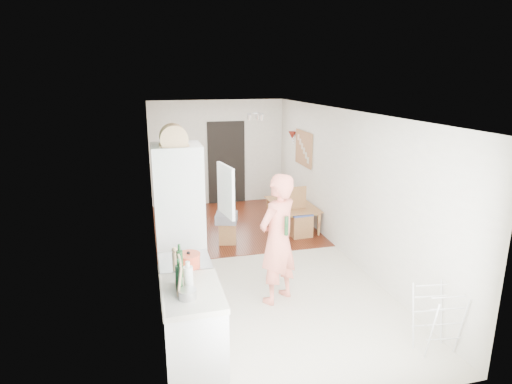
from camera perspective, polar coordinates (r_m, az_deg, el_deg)
name	(u,v)px	position (r m, az deg, el deg)	size (l,w,h in m)	color
room_shell	(254,189)	(6.97, -0.31, 0.40)	(3.20, 7.00, 2.50)	silver
floor	(254,260)	(7.39, -0.29, -9.01)	(3.20, 7.00, 0.01)	beige
wood_floor_overlay	(232,224)	(9.07, -3.17, -4.31)	(3.20, 3.30, 0.01)	#612715
sage_wall_panel	(155,191)	(4.69, -13.27, 0.18)	(0.02, 3.00, 1.30)	slate
tile_splashback	(162,273)	(4.41, -12.43, -10.46)	(0.02, 1.90, 0.50)	black
doorway_recess	(226,163)	(10.39, -3.96, 3.89)	(0.90, 0.04, 2.00)	black
base_cabinet	(194,332)	(4.77, -8.32, -18.02)	(0.60, 0.90, 0.86)	silver
worktop	(192,293)	(4.54, -8.55, -13.15)	(0.62, 0.92, 0.06)	beige
range_cooker	(187,297)	(5.41, -9.25, -13.64)	(0.60, 0.60, 0.88)	silver
cooker_top	(185,262)	(5.20, -9.46, -9.20)	(0.60, 0.60, 0.04)	#B8B8BB
fridge_housing	(180,221)	(6.09, -10.15, -3.78)	(0.66, 0.66, 2.15)	silver
fridge_door	(226,190)	(5.74, -4.05, 0.20)	(0.56, 0.04, 0.70)	silver
fridge_interior	(201,186)	(5.98, -7.41, 0.73)	(0.02, 0.52, 0.66)	white
pinboard	(304,148)	(9.15, 6.41, 5.80)	(0.03, 0.90, 0.70)	tan
pinboard_frame	(303,148)	(9.15, 6.32, 5.80)	(0.01, 0.94, 0.74)	#A47C40
wall_sconce	(292,135)	(9.71, 4.85, 7.57)	(0.18, 0.18, 0.16)	maroon
person	(278,228)	(5.75, 2.92, -4.79)	(0.78, 0.51, 2.14)	#F47F68
dining_table	(293,217)	(8.90, 4.98, -3.32)	(1.20, 0.67, 0.42)	#A47C40
dining_chair	(300,213)	(8.32, 5.90, -2.77)	(0.40, 0.40, 0.95)	#A47C40
stool	(228,232)	(8.03, -3.82, -5.41)	(0.32, 0.32, 0.42)	#A47C40
grey_drape	(226,218)	(7.91, -3.97, -3.46)	(0.39, 0.39, 0.17)	slate
drying_rack	(437,320)	(5.41, 22.97, -15.47)	(0.39, 0.35, 0.77)	silver
bread_bin	(173,138)	(5.73, -10.95, 7.09)	(0.38, 0.36, 0.20)	#DEBE7C
red_casserole	(189,260)	(5.00, -8.96, -8.98)	(0.27, 0.27, 0.16)	#D94A2C
steel_pan	(188,294)	(4.36, -9.10, -13.28)	(0.18, 0.18, 0.09)	#B8B8BB
held_bottle	(286,226)	(5.61, 4.08, -4.51)	(0.06, 0.06, 0.26)	#1A401E
bottle_a	(179,279)	(4.43, -10.21, -11.38)	(0.07, 0.07, 0.29)	#1A401E
bottle_b	(180,264)	(4.75, -10.11, -9.42)	(0.07, 0.07, 0.30)	#1A401E
bottle_c	(188,278)	(4.50, -9.01, -11.25)	(0.10, 0.10, 0.24)	silver
pepper_mill_front	(175,261)	(4.93, -10.75, -9.06)	(0.06, 0.06, 0.22)	#DEBE7C
pepper_mill_back	(176,261)	(4.95, -10.62, -9.09)	(0.05, 0.05, 0.19)	#DEBE7C
chopping_boards	(179,275)	(4.47, -10.29, -10.87)	(0.04, 0.25, 0.34)	#DEBE7C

